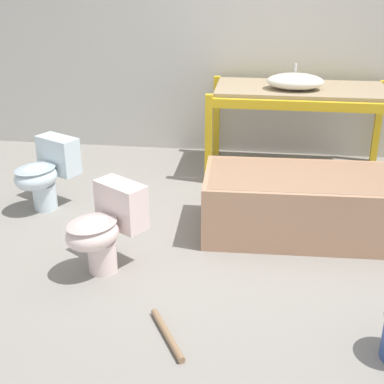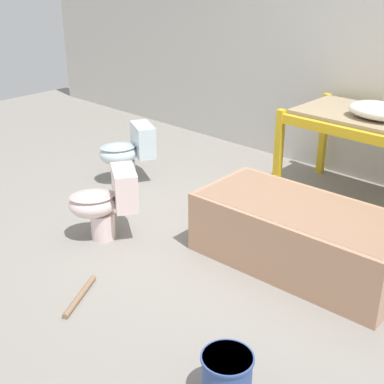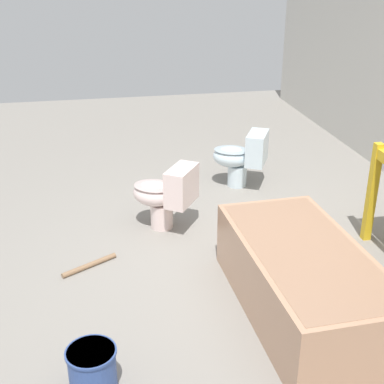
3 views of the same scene
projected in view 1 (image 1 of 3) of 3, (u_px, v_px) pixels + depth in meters
name	position (u px, v px, depth m)	size (l,w,h in m)	color
ground_plane	(231.00, 232.00, 4.51)	(12.00, 12.00, 0.00)	gray
warehouse_wall_rear	(248.00, 10.00, 5.78)	(10.80, 0.08, 3.20)	beige
shelving_rack	(300.00, 99.00, 5.47)	(1.86, 0.94, 0.92)	gold
sink_basin	(295.00, 81.00, 5.30)	(0.57, 0.39, 0.24)	silver
bathtub_main	(306.00, 200.00, 4.38)	(1.69, 0.85, 0.52)	tan
toilet_near	(105.00, 226.00, 3.84)	(0.62, 0.68, 0.63)	silver
toilet_far	(46.00, 172.00, 4.82)	(0.59, 0.68, 0.63)	silver
loose_pipe	(167.00, 334.00, 3.24)	(0.29, 0.46, 0.04)	#8C6B4C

